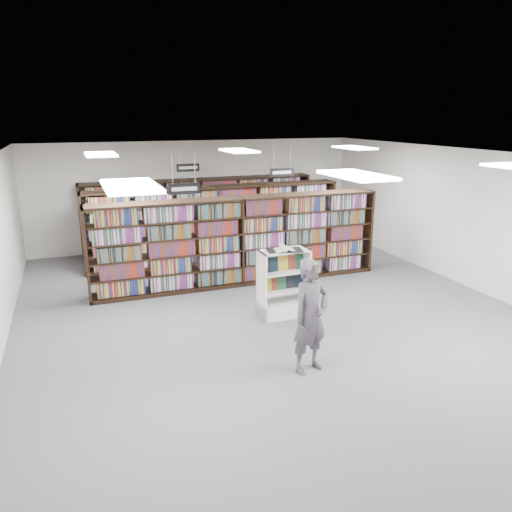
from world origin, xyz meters
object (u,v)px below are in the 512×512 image
object	(u,v)px
bookshelf_row_near	(240,241)
endcap_display	(283,293)
open_book	(284,249)
shopper	(311,316)

from	to	relation	value
bookshelf_row_near	endcap_display	world-z (taller)	bookshelf_row_near
bookshelf_row_near	open_book	world-z (taller)	bookshelf_row_near
bookshelf_row_near	endcap_display	size ratio (longest dim) A/B	5.04
bookshelf_row_near	shopper	distance (m)	4.44
bookshelf_row_near	open_book	size ratio (longest dim) A/B	9.30
bookshelf_row_near	shopper	size ratio (longest dim) A/B	3.78
endcap_display	shopper	size ratio (longest dim) A/B	0.75
endcap_display	shopper	world-z (taller)	shopper
open_book	bookshelf_row_near	bearing A→B (deg)	105.45
open_book	shopper	xyz separation A→B (m)	(-0.48, -2.14, -0.49)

